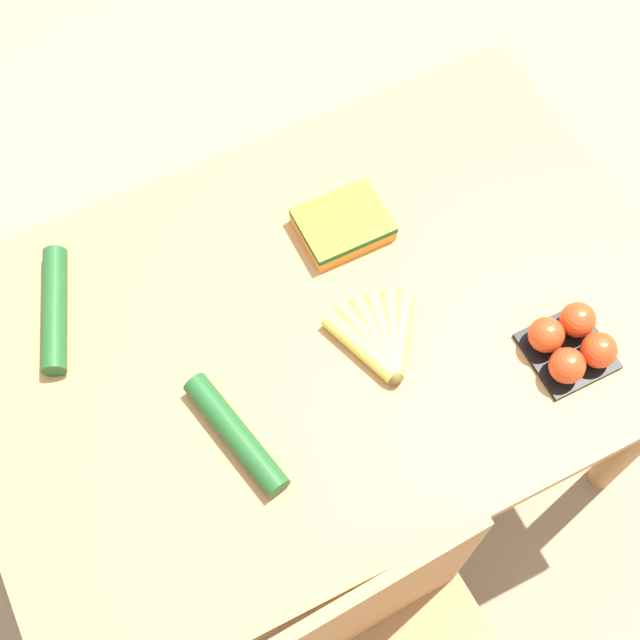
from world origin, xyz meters
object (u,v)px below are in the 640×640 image
banana_bunch (380,339)px  tomato_pack (572,344)px  carrot_bag (343,224)px  cucumber_near (55,310)px  cucumber_far (236,434)px

banana_bunch → tomato_pack: bearing=150.4°
tomato_pack → carrot_bag: size_ratio=0.85×
carrot_bag → cucumber_near: bearing=-7.3°
carrot_bag → cucumber_near: cucumber_near is taller
banana_bunch → cucumber_near: (0.51, -0.32, 0.01)m
banana_bunch → cucumber_near: size_ratio=0.73×
banana_bunch → tomato_pack: tomato_pack is taller
carrot_bag → cucumber_near: 0.57m
tomato_pack → cucumber_near: bearing=-31.1°
tomato_pack → cucumber_far: tomato_pack is taller
cucumber_near → cucumber_far: bearing=118.5°
cucumber_near → banana_bunch: bearing=148.0°
banana_bunch → carrot_bag: carrot_bag is taller
carrot_bag → cucumber_near: (0.56, -0.07, -0.00)m
banana_bunch → carrot_bag: (-0.05, -0.25, 0.01)m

